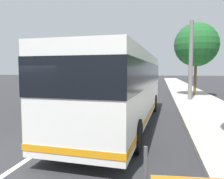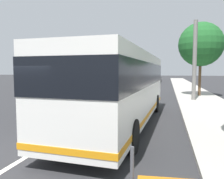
{
  "view_description": "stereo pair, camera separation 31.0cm",
  "coord_description": "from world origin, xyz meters",
  "px_view_note": "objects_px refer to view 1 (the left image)",
  "views": [
    {
      "loc": [
        -5.57,
        -3.48,
        2.39
      ],
      "look_at": [
        4.15,
        -1.35,
        1.55
      ],
      "focal_mm": 35.65,
      "sensor_mm": 36.0,
      "label": 1
    },
    {
      "loc": [
        -5.5,
        -3.78,
        2.39
      ],
      "look_at": [
        4.15,
        -1.35,
        1.55
      ],
      "focal_mm": 35.65,
      "sensor_mm": 36.0,
      "label": 2
    }
  ],
  "objects_px": {
    "car_behind_bus": "(133,79)",
    "car_ahead_same_lane": "(151,79)",
    "car_side_street": "(122,84)",
    "roadside_tree_mid_block": "(196,45)",
    "utility_pole": "(191,61)",
    "coach_bus": "(122,84)"
  },
  "relations": [
    {
      "from": "car_ahead_same_lane",
      "to": "coach_bus",
      "type": "bearing_deg",
      "value": -177.0
    },
    {
      "from": "car_behind_bus",
      "to": "car_ahead_same_lane",
      "type": "bearing_deg",
      "value": 92.35
    },
    {
      "from": "car_side_street",
      "to": "car_ahead_same_lane",
      "type": "height_order",
      "value": "car_ahead_same_lane"
    },
    {
      "from": "car_side_street",
      "to": "roadside_tree_mid_block",
      "type": "bearing_deg",
      "value": 45.06
    },
    {
      "from": "car_ahead_same_lane",
      "to": "utility_pole",
      "type": "xyz_separation_m",
      "value": [
        -29.32,
        -4.35,
        2.38
      ]
    },
    {
      "from": "car_side_street",
      "to": "car_behind_bus",
      "type": "relative_size",
      "value": 1.0
    },
    {
      "from": "coach_bus",
      "to": "car_side_street",
      "type": "bearing_deg",
      "value": 12.43
    },
    {
      "from": "coach_bus",
      "to": "car_side_street",
      "type": "relative_size",
      "value": 2.34
    },
    {
      "from": "car_side_street",
      "to": "car_ahead_same_lane",
      "type": "bearing_deg",
      "value": 167.72
    },
    {
      "from": "car_behind_bus",
      "to": "car_ahead_same_lane",
      "type": "distance_m",
      "value": 3.74
    },
    {
      "from": "coach_bus",
      "to": "car_behind_bus",
      "type": "xyz_separation_m",
      "value": [
        37.68,
        4.15,
        -1.08
      ]
    },
    {
      "from": "car_side_street",
      "to": "roadside_tree_mid_block",
      "type": "distance_m",
      "value": 11.32
    },
    {
      "from": "car_side_street",
      "to": "car_ahead_same_lane",
      "type": "relative_size",
      "value": 1.09
    },
    {
      "from": "roadside_tree_mid_block",
      "to": "utility_pole",
      "type": "relative_size",
      "value": 1.08
    },
    {
      "from": "utility_pole",
      "to": "car_ahead_same_lane",
      "type": "bearing_deg",
      "value": 8.43
    },
    {
      "from": "car_behind_bus",
      "to": "car_side_street",
      "type": "bearing_deg",
      "value": 2.1
    },
    {
      "from": "car_ahead_same_lane",
      "to": "utility_pole",
      "type": "relative_size",
      "value": 0.67
    },
    {
      "from": "car_side_street",
      "to": "utility_pole",
      "type": "xyz_separation_m",
      "value": [
        -10.18,
        -7.15,
        2.43
      ]
    },
    {
      "from": "car_side_street",
      "to": "roadside_tree_mid_block",
      "type": "relative_size",
      "value": 0.68
    },
    {
      "from": "car_behind_bus",
      "to": "utility_pole",
      "type": "bearing_deg",
      "value": 14.78
    },
    {
      "from": "car_behind_bus",
      "to": "utility_pole",
      "type": "distance_m",
      "value": 30.32
    },
    {
      "from": "utility_pole",
      "to": "coach_bus",
      "type": "bearing_deg",
      "value": 155.33
    }
  ]
}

